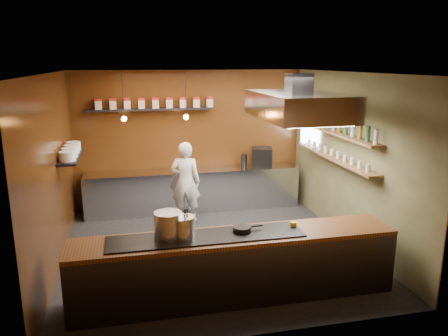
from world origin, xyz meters
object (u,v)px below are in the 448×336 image
object	(u,v)px
stockpot_large	(168,225)
espresso_machine	(262,157)
stockpot_small	(183,227)
extractor_hood	(298,105)
chef	(186,182)

from	to	relation	value
stockpot_large	espresso_machine	bearing A→B (deg)	56.55
stockpot_small	espresso_machine	size ratio (longest dim) A/B	0.72
espresso_machine	stockpot_small	bearing A→B (deg)	-106.36
extractor_hood	stockpot_large	size ratio (longest dim) A/B	5.55
espresso_machine	stockpot_large	bearing A→B (deg)	-108.72
stockpot_large	chef	bearing A→B (deg)	78.36
stockpot_large	stockpot_small	bearing A→B (deg)	-12.83
extractor_hood	espresso_machine	size ratio (longest dim) A/B	4.63
stockpot_small	espresso_machine	distance (m)	4.31
stockpot_small	espresso_machine	xyz separation A→B (m)	(2.22, 3.69, 0.03)
extractor_hood	chef	xyz separation A→B (m)	(-1.56, 1.93, -1.69)
extractor_hood	stockpot_large	distance (m)	2.84
stockpot_small	chef	bearing A→B (deg)	81.81
stockpot_large	chef	xyz separation A→B (m)	(0.63, 3.08, -0.30)
stockpot_small	stockpot_large	bearing A→B (deg)	167.17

